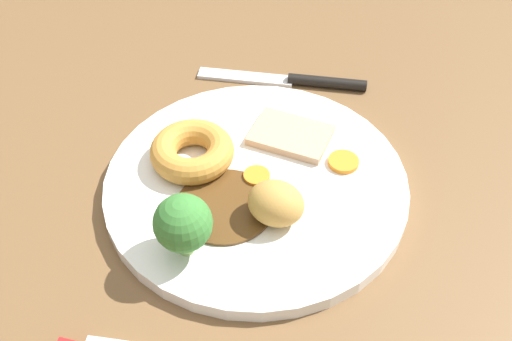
{
  "coord_description": "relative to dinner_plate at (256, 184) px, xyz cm",
  "views": [
    {
      "loc": [
        -36.57,
        -7.81,
        42.67
      ],
      "look_at": [
        -1.27,
        -2.07,
        6.0
      ],
      "focal_mm": 40.9,
      "sensor_mm": 36.0,
      "label": 1
    }
  ],
  "objects": [
    {
      "name": "meat_slice_main",
      "position": [
        5.77,
        -2.4,
        1.1
      ],
      "size": [
        6.72,
        8.29,
        0.8
      ],
      "primitive_type": "cube",
      "rotation": [
        0.0,
        0.0,
        4.48
      ],
      "color": "tan",
      "rests_on": "dinner_plate"
    },
    {
      "name": "broccoli_floret",
      "position": [
        -8.67,
        4.19,
        4.01
      ],
      "size": [
        4.59,
        4.59,
        5.68
      ],
      "color": "#8CB766",
      "rests_on": "dinner_plate"
    },
    {
      "name": "knife",
      "position": [
        16.16,
        -1.86,
        -0.25
      ],
      "size": [
        1.73,
        18.5,
        1.2
      ],
      "rotation": [
        0.0,
        0.0,
        1.57
      ],
      "color": "black",
      "rests_on": "dining_table"
    },
    {
      "name": "carrot_coin_back",
      "position": [
        3.11,
        -7.58,
        0.93
      ],
      "size": [
        2.83,
        2.83,
        0.47
      ],
      "primitive_type": "cylinder",
      "color": "orange",
      "rests_on": "dinner_plate"
    },
    {
      "name": "roast_potato_left",
      "position": [
        -4.2,
        -2.33,
        2.51
      ],
      "size": [
        5.18,
        5.68,
        3.61
      ],
      "primitive_type": "ellipsoid",
      "rotation": [
        0.0,
        0.0,
        1.3
      ],
      "color": "#BC8C42",
      "rests_on": "dinner_plate"
    },
    {
      "name": "gravy_pool",
      "position": [
        -3.73,
        2.3,
        0.85
      ],
      "size": [
        8.41,
        8.41,
        0.3
      ],
      "primitive_type": "cylinder",
      "color": "#563819",
      "rests_on": "dinner_plate"
    },
    {
      "name": "carrot_coin_front",
      "position": [
        -0.01,
        -0.06,
        0.97
      ],
      "size": [
        2.36,
        2.36,
        0.55
      ],
      "primitive_type": "cylinder",
      "color": "orange",
      "rests_on": "dinner_plate"
    },
    {
      "name": "dining_table",
      "position": [
        1.27,
        2.07,
        -2.5
      ],
      "size": [
        120.0,
        84.0,
        3.6
      ],
      "primitive_type": "cube",
      "color": "brown",
      "rests_on": "ground"
    },
    {
      "name": "yorkshire_pudding",
      "position": [
        0.85,
        6.06,
        1.92
      ],
      "size": [
        7.65,
        7.65,
        2.43
      ],
      "primitive_type": "torus",
      "color": "#C68938",
      "rests_on": "dinner_plate"
    },
    {
      "name": "dinner_plate",
      "position": [
        0.0,
        0.0,
        0.0
      ],
      "size": [
        27.08,
        27.08,
        1.4
      ],
      "primitive_type": "cylinder",
      "color": "white",
      "rests_on": "dining_table"
    }
  ]
}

